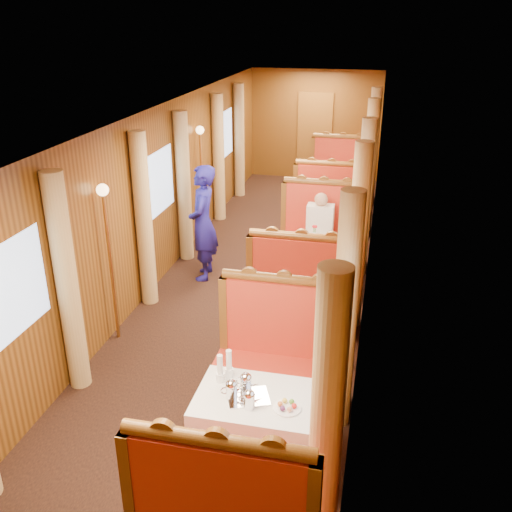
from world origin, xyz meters
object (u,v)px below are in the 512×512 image
(teapot_left, at_px, (232,392))
(steward, at_px, (203,223))
(fruit_plate, at_px, (287,407))
(teapot_right, at_px, (249,401))
(rose_vase_far, at_px, (336,168))
(passenger, at_px, (320,224))
(banquette_far_aft, at_px, (340,179))
(banquette_far_fwd, at_px, (330,209))
(rose_vase_mid, at_px, (315,230))
(table_near, at_px, (258,433))
(banquette_mid_aft, at_px, (320,238))
(tea_tray, at_px, (248,397))
(banquette_mid_fwd, at_px, (301,297))
(teapot_back, at_px, (246,385))
(banquette_near_aft, at_px, (280,362))
(table_mid, at_px, (312,267))
(table_far, at_px, (335,195))

(teapot_left, xyz_separation_m, steward, (-1.42, 3.72, 0.04))
(fruit_plate, distance_m, steward, 4.20)
(teapot_right, distance_m, steward, 4.12)
(rose_vase_far, relative_size, passenger, 0.47)
(banquette_far_aft, bearing_deg, banquette_far_fwd, -90.00)
(banquette_far_fwd, relative_size, teapot_right, 8.38)
(fruit_plate, xyz_separation_m, rose_vase_mid, (-0.25, 3.63, 0.16))
(table_near, distance_m, passenger, 4.33)
(table_near, height_order, banquette_far_aft, banquette_far_aft)
(banquette_mid_aft, bearing_deg, fruit_plate, -86.77)
(banquette_mid_aft, xyz_separation_m, rose_vase_mid, (0.01, -0.99, 0.50))
(banquette_far_aft, bearing_deg, tea_tray, -90.55)
(teapot_left, bearing_deg, banquette_mid_fwd, 61.67)
(banquette_far_aft, xyz_separation_m, fruit_plate, (0.26, -8.11, 0.35))
(teapot_right, height_order, teapot_back, teapot_back)
(tea_tray, distance_m, teapot_right, 0.14)
(banquette_mid_fwd, bearing_deg, table_near, -90.00)
(fruit_plate, xyz_separation_m, passenger, (-0.26, 4.41, -0.03))
(table_near, relative_size, banquette_near_aft, 0.78)
(table_mid, height_order, fruit_plate, fruit_plate)
(rose_vase_mid, xyz_separation_m, passenger, (-0.01, 0.79, -0.19))
(table_mid, distance_m, banquette_far_fwd, 2.49)
(banquette_mid_fwd, height_order, passenger, banquette_mid_fwd)
(teapot_left, xyz_separation_m, teapot_back, (0.09, 0.11, 0.00))
(teapot_back, xyz_separation_m, rose_vase_far, (0.09, 6.94, 0.11))
(table_far, bearing_deg, table_near, -90.00)
(banquette_mid_fwd, relative_size, passenger, 1.76)
(rose_vase_far, bearing_deg, teapot_right, -90.14)
(banquette_near_aft, height_order, banquette_mid_fwd, same)
(table_far, bearing_deg, rose_vase_far, -140.95)
(table_near, distance_m, banquette_far_aft, 8.01)
(table_near, xyz_separation_m, tea_tray, (-0.08, -0.03, 0.38))
(banquette_mid_aft, bearing_deg, banquette_far_fwd, 90.00)
(banquette_mid_fwd, xyz_separation_m, banquette_far_aft, (0.00, 5.53, 0.00))
(teapot_right, xyz_separation_m, fruit_plate, (0.30, 0.06, -0.05))
(fruit_plate, xyz_separation_m, steward, (-1.89, 3.75, 0.09))
(tea_tray, relative_size, rose_vase_far, 0.94)
(table_far, bearing_deg, banquette_mid_aft, -90.00)
(tea_tray, relative_size, steward, 0.20)
(banquette_near_aft, relative_size, rose_vase_far, 3.72)
(passenger, bearing_deg, tea_tray, -91.01)
(banquette_mid_fwd, relative_size, banquette_far_fwd, 1.00)
(tea_tray, relative_size, teapot_right, 2.13)
(banquette_mid_fwd, bearing_deg, rose_vase_mid, 89.25)
(banquette_near_aft, distance_m, teapot_left, 1.17)
(banquette_far_aft, relative_size, teapot_right, 8.38)
(table_near, relative_size, table_far, 1.00)
(banquette_far_fwd, height_order, rose_vase_far, banquette_far_fwd)
(banquette_mid_fwd, relative_size, rose_vase_far, 3.72)
(table_far, xyz_separation_m, teapot_back, (-0.12, -6.95, 0.45))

